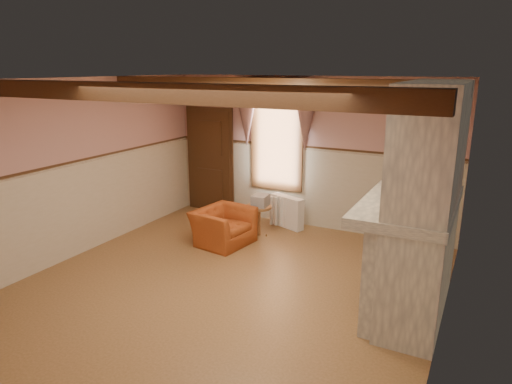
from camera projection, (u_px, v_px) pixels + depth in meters
The scene contains 26 objects.
floor at pixel (225, 288), 6.29m from camera, with size 5.50×6.00×0.01m, color brown.
ceiling at pixel (221, 80), 5.55m from camera, with size 5.50×6.00×0.01m, color silver.
wall_back at pixel (307, 153), 8.49m from camera, with size 5.50×0.02×2.80m, color tan.
wall_front at pixel (10, 285), 3.35m from camera, with size 5.50×0.02×2.80m, color tan.
wall_left at pixel (73, 169), 7.14m from camera, with size 0.02×6.00×2.80m, color tan.
wall_right at pixel (451, 223), 4.70m from camera, with size 0.02×6.00×2.80m, color tan.
wainscot at pixel (224, 237), 6.10m from camera, with size 5.50×6.00×1.50m, color #C1B39B, non-canonical shape.
chair_rail at pixel (223, 183), 5.90m from camera, with size 5.50×6.00×0.08m, color black, non-canonical shape.
firebox at pixel (383, 270), 5.80m from camera, with size 0.20×0.95×0.90m, color black.
armchair at pixel (223, 227), 7.82m from camera, with size 0.94×0.82×0.61m, color #994219.
side_table at pixel (258, 220), 8.22m from camera, with size 0.48×0.48×0.55m, color brown.
book_stack at pixel (261, 200), 8.13m from camera, with size 0.26×0.32×0.20m, color #B7AD8C.
radiator at pixel (287, 212), 8.63m from camera, with size 0.70×0.18×0.60m, color white.
bowl at pixel (410, 197), 5.40m from camera, with size 0.35×0.35×0.08m, color brown.
mantel_clock at pixel (419, 180), 5.97m from camera, with size 0.14×0.24×0.20m, color black.
oil_lamp at pixel (417, 180), 5.80m from camera, with size 0.11×0.11×0.28m, color #BE8E35.
candle_red at pixel (398, 211), 4.76m from camera, with size 0.06×0.06×0.16m, color maroon.
jar_yellow at pixel (407, 199), 5.25m from camera, with size 0.06×0.06×0.12m, color gold.
fireplace at pixel (426, 203), 5.36m from camera, with size 0.85×2.00×2.80m, color gray.
mantel at pixel (409, 205), 5.45m from camera, with size 1.05×2.05×0.12m, color gray.
overmantel_mirror at pixel (398, 153), 5.37m from camera, with size 0.06×1.44×1.04m, color silver.
door at pixel (210, 162), 9.46m from camera, with size 1.10×0.10×2.10m, color black.
window at pixel (277, 138), 8.67m from camera, with size 1.06×0.08×2.02m, color white.
window_drapes at pixel (275, 106), 8.43m from camera, with size 1.30×0.14×1.40m, color gray.
ceiling_beam_front at pixel (158, 93), 4.55m from camera, with size 5.50×0.18×0.20m, color black.
ceiling_beam_back at pixel (264, 85), 6.61m from camera, with size 5.50×0.18×0.20m, color black.
Camera 1 is at (3.01, -4.88, 2.95)m, focal length 32.00 mm.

